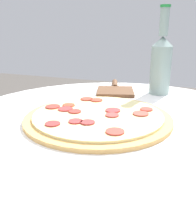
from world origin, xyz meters
name	(u,v)px	position (x,y,z in m)	size (l,w,h in m)	color
table	(114,188)	(0.00, 0.00, 0.56)	(0.87, 0.87, 0.78)	white
pizza	(98,116)	(-0.04, -0.03, 0.79)	(0.37, 0.37, 0.02)	tan
beer_bottle	(161,62)	(0.07, 0.29, 0.89)	(0.07, 0.07, 0.29)	gray
pizza_paddle	(115,90)	(-0.09, 0.26, 0.79)	(0.16, 0.25, 0.02)	brown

